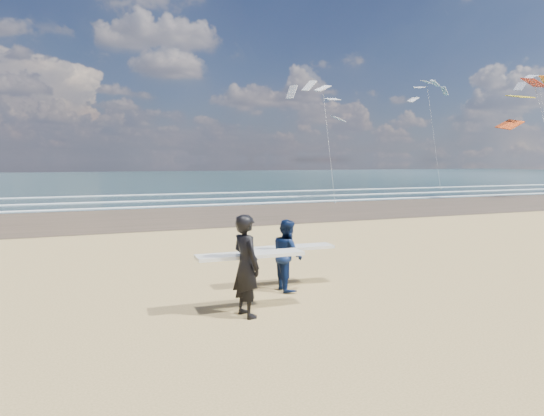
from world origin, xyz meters
name	(u,v)px	position (x,y,z in m)	size (l,w,h in m)	color
wet_sand_strip	(449,204)	(20.00, 18.00, 0.01)	(220.00, 12.00, 0.01)	#453B25
ocean	(230,177)	(20.00, 72.00, 0.01)	(220.00, 100.00, 0.02)	#183335
foam_breakers	(370,194)	(20.00, 28.10, 0.05)	(220.00, 11.70, 0.05)	white
surfer_near	(247,264)	(-0.98, -0.05, 1.02)	(2.21, 1.05, 2.01)	black
surfer_far	(288,254)	(0.52, 1.42, 0.85)	(2.22, 1.07, 1.68)	#0C1B43
kite_0	(542,113)	(28.89, 18.39, 6.59)	(7.92, 4.97, 10.56)	slate
kite_1	(327,131)	(13.39, 23.81, 5.20)	(5.30, 4.68, 9.66)	slate
kite_5	(432,125)	(31.50, 33.96, 6.75)	(5.25, 4.68, 12.67)	slate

